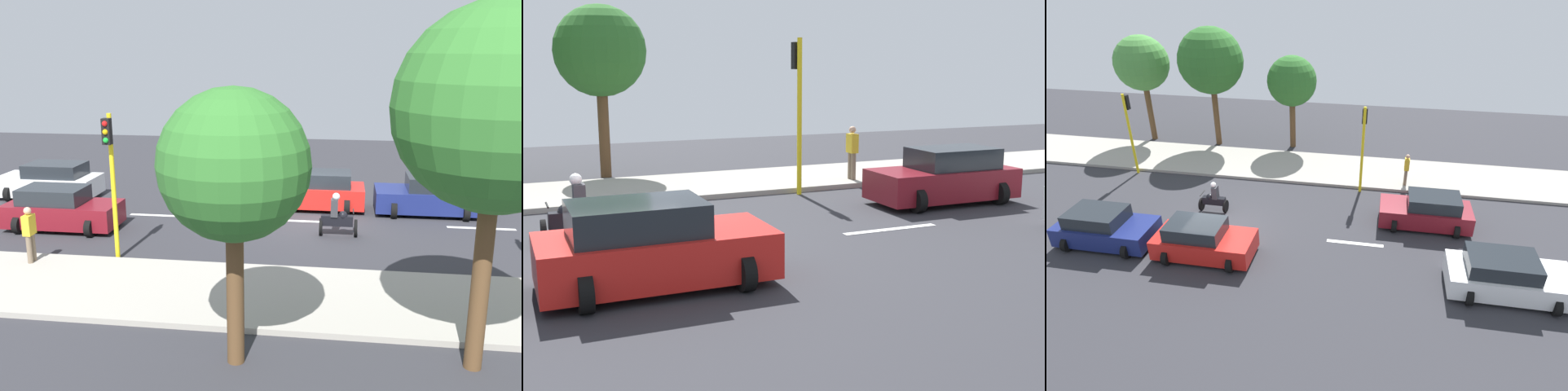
{
  "view_description": "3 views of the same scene",
  "coord_description": "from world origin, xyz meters",
  "views": [
    {
      "loc": [
        20.89,
        0.85,
        6.4
      ],
      "look_at": [
        1.27,
        -1.87,
        1.28
      ],
      "focal_mm": 39.97,
      "sensor_mm": 36.0,
      "label": 1
    },
    {
      "loc": [
        -12.98,
        2.31,
        3.78
      ],
      "look_at": [
        0.8,
        -3.66,
        0.84
      ],
      "focal_mm": 46.61,
      "sensor_mm": 36.0,
      "label": 2
    },
    {
      "loc": [
        -15.16,
        -6.71,
        10.56
      ],
      "look_at": [
        1.91,
        -3.6,
        1.06
      ],
      "focal_mm": 29.67,
      "sensor_mm": 36.0,
      "label": 3
    }
  ],
  "objects": [
    {
      "name": "lane_stripe_south",
      "position": [
        0.0,
        6.0,
        0.01
      ],
      "size": [
        0.2,
        2.4,
        0.01
      ],
      "primitive_type": "cube",
      "color": "white",
      "rests_on": "ground"
    },
    {
      "name": "sidewalk",
      "position": [
        7.0,
        0.0,
        0.07
      ],
      "size": [
        4.0,
        60.0,
        0.15
      ],
      "primitive_type": "cube",
      "color": "#9E998E",
      "rests_on": "ground"
    },
    {
      "name": "car_white",
      "position": [
        -2.07,
        -11.52,
        0.71
      ],
      "size": [
        2.33,
        4.27,
        1.52
      ],
      "color": "white",
      "rests_on": "ground"
    },
    {
      "name": "lane_stripe_north",
      "position": [
        0.0,
        -6.0,
        0.01
      ],
      "size": [
        0.2,
        2.4,
        0.01
      ],
      "primitive_type": "cube",
      "color": "white",
      "rests_on": "ground"
    },
    {
      "name": "car_red",
      "position": [
        -1.91,
        -0.05,
        0.71
      ],
      "size": [
        2.23,
        3.96,
        1.52
      ],
      "color": "red",
      "rests_on": "ground"
    },
    {
      "name": "street_tree_south",
      "position": [
        10.19,
        -1.16,
        4.15
      ],
      "size": [
        3.0,
        3.0,
        5.69
      ],
      "color": "brown",
      "rests_on": "ground"
    },
    {
      "name": "pedestrian_near_signal",
      "position": [
        5.71,
        -8.15,
        1.06
      ],
      "size": [
        0.4,
        0.24,
        1.69
      ],
      "color": "#72604C",
      "rests_on": "sidewalk"
    },
    {
      "name": "street_tree_north",
      "position": [
        9.75,
        3.69,
        5.27
      ],
      "size": [
        3.92,
        3.92,
        7.26
      ],
      "color": "brown",
      "rests_on": "ground"
    },
    {
      "name": "ground_plane",
      "position": [
        0.0,
        0.0,
        -0.05
      ],
      "size": [
        40.0,
        60.0,
        0.1
      ],
      "primitive_type": "cube",
      "color": "#2D2D33"
    },
    {
      "name": "car_dark_blue",
      "position": [
        -1.75,
        4.37,
        0.71
      ],
      "size": [
        2.34,
        4.03,
        1.52
      ],
      "color": "navy",
      "rests_on": "ground"
    },
    {
      "name": "lane_stripe_far_north",
      "position": [
        0.0,
        -12.0,
        0.01
      ],
      "size": [
        0.2,
        2.4,
        0.01
      ],
      "primitive_type": "cube",
      "color": "white",
      "rests_on": "ground"
    },
    {
      "name": "motorcycle",
      "position": [
        1.53,
        0.84,
        0.64
      ],
      "size": [
        0.6,
        1.3,
        1.53
      ],
      "color": "black",
      "rests_on": "ground"
    },
    {
      "name": "lane_stripe_mid",
      "position": [
        0.0,
        0.0,
        0.01
      ],
      "size": [
        0.2,
        2.4,
        0.01
      ],
      "primitive_type": "cube",
      "color": "white",
      "rests_on": "ground"
    },
    {
      "name": "car_maroon",
      "position": [
        2.04,
        -9.0,
        0.71
      ],
      "size": [
        2.19,
        4.0,
        1.52
      ],
      "color": "maroon",
      "rests_on": "ground"
    },
    {
      "name": "traffic_light_midblock",
      "position": [
        4.85,
        -5.86,
        2.93
      ],
      "size": [
        0.49,
        0.24,
        4.5
      ],
      "color": "yellow",
      "rests_on": "ground"
    }
  ]
}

